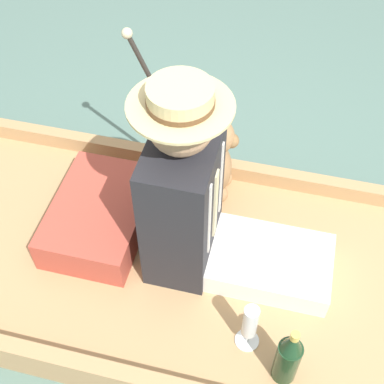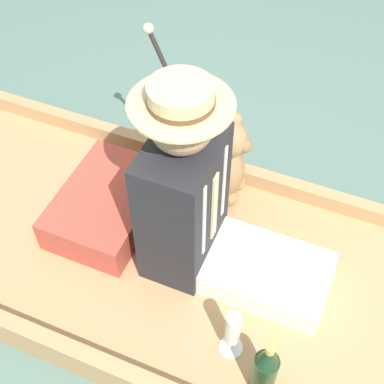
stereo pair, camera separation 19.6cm
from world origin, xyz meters
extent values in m
plane|color=slate|center=(0.00, 0.00, 0.00)|extent=(16.00, 16.00, 0.00)
cube|color=tan|center=(0.00, 0.00, 0.05)|extent=(1.14, 2.94, 0.10)
cube|color=tan|center=(-0.54, 0.00, 0.14)|extent=(0.06, 2.94, 0.08)
cube|color=#B24738|center=(-0.10, -0.54, 0.18)|extent=(0.55, 0.38, 0.16)
cube|color=white|center=(-0.05, 0.21, 0.16)|extent=(0.33, 0.49, 0.11)
cube|color=#232328|center=(-0.05, -0.16, 0.42)|extent=(0.37, 0.25, 0.63)
cube|color=beige|center=(-0.05, -0.03, 0.47)|extent=(0.04, 0.01, 0.35)
cube|color=white|center=(-0.15, -0.03, 0.50)|extent=(0.02, 0.01, 0.38)
cube|color=white|center=(0.05, -0.03, 0.50)|extent=(0.02, 0.01, 0.38)
sphere|color=tan|center=(-0.05, -0.16, 0.85)|extent=(0.22, 0.22, 0.22)
cylinder|color=#CCB77F|center=(-0.05, -0.16, 0.92)|extent=(0.35, 0.35, 0.01)
cylinder|color=#CCB77F|center=(-0.05, -0.16, 0.96)|extent=(0.21, 0.21, 0.07)
cylinder|color=brown|center=(-0.05, -0.16, 0.94)|extent=(0.22, 0.22, 0.02)
ellipsoid|color=#9E754C|center=(-0.43, -0.11, 0.24)|extent=(0.19, 0.16, 0.28)
sphere|color=#9E754C|center=(-0.43, -0.11, 0.45)|extent=(0.16, 0.16, 0.16)
sphere|color=olive|center=(-0.43, -0.04, 0.44)|extent=(0.06, 0.06, 0.06)
sphere|color=#9E754C|center=(-0.48, -0.11, 0.51)|extent=(0.07, 0.07, 0.07)
sphere|color=#9E754C|center=(-0.37, -0.11, 0.51)|extent=(0.07, 0.07, 0.07)
cylinder|color=#9E754C|center=(-0.53, -0.11, 0.29)|extent=(0.11, 0.07, 0.12)
cylinder|color=#9E754C|center=(-0.33, -0.11, 0.29)|extent=(0.11, 0.07, 0.12)
sphere|color=#9E754C|center=(-0.48, -0.07, 0.14)|extent=(0.08, 0.08, 0.08)
sphere|color=#9E754C|center=(-0.38, -0.07, 0.14)|extent=(0.08, 0.08, 0.08)
cylinder|color=silver|center=(0.28, 0.18, 0.11)|extent=(0.09, 0.09, 0.01)
cylinder|color=silver|center=(0.28, 0.18, 0.14)|extent=(0.01, 0.01, 0.07)
cylinder|color=silver|center=(0.28, 0.18, 0.26)|extent=(0.06, 0.06, 0.16)
cylinder|color=#2D2823|center=(-0.47, -0.32, 0.48)|extent=(0.02, 0.33, 0.77)
sphere|color=beige|center=(-0.47, -0.48, 0.86)|extent=(0.04, 0.04, 0.04)
cylinder|color=#19381E|center=(0.37, 0.33, 0.21)|extent=(0.09, 0.09, 0.21)
cone|color=#19381E|center=(0.37, 0.33, 0.36)|extent=(0.08, 0.08, 0.09)
cylinder|color=gold|center=(0.37, 0.33, 0.41)|extent=(0.03, 0.03, 0.03)
camera|label=1|loc=(1.18, 0.18, 2.02)|focal=50.00mm
camera|label=2|loc=(1.12, 0.37, 2.02)|focal=50.00mm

